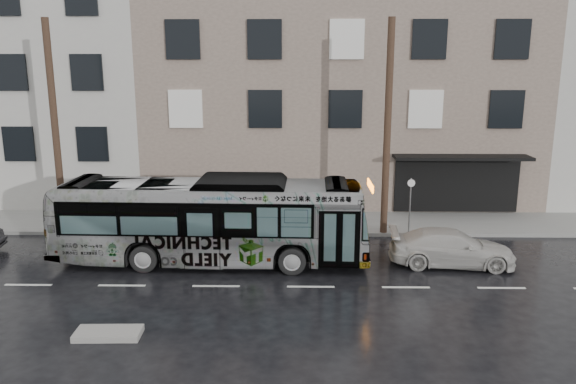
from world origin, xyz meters
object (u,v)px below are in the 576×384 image
bus (211,220)px  white_sedan (452,248)px  sign_post (410,206)px  utility_pole_front (387,129)px  utility_pole_rear (55,128)px

bus → white_sedan: (8.96, -0.19, -0.96)m
sign_post → bus: bearing=-157.2°
utility_pole_front → bus: size_ratio=0.77×
bus → sign_post: bearing=-65.7°
bus → utility_pole_rear: bearing=65.8°
sign_post → white_sedan: (0.88, -3.59, -0.69)m
utility_pole_rear → bus: bearing=-25.8°
utility_pole_rear → sign_post: 15.46m
sign_post → white_sedan: size_ratio=0.52×
utility_pole_front → utility_pole_rear: (-14.00, 0.00, 0.00)m
utility_pole_front → white_sedan: 5.71m
white_sedan → utility_pole_rear: bearing=82.4°
bus → white_sedan: 9.01m
utility_pole_front → sign_post: bearing=0.0°
utility_pole_front → bus: 8.33m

